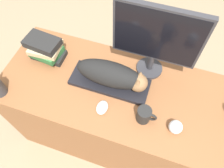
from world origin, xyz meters
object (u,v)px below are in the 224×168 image
keyboard (110,82)px  computer_mouse (102,107)px  monitor (157,38)px  book_stack (45,49)px  coffee_mug (144,115)px  cat (113,75)px  baseball (176,127)px

keyboard → computer_mouse: 0.17m
monitor → book_stack: size_ratio=2.09×
keyboard → monitor: 0.37m
coffee_mug → book_stack: size_ratio=0.49×
monitor → book_stack: bearing=-170.2°
monitor → computer_mouse: size_ratio=5.38×
computer_mouse → coffee_mug: bearing=4.2°
keyboard → coffee_mug: bearing=-32.3°
monitor → computer_mouse: bearing=-117.6°
cat → baseball: bearing=-22.4°
coffee_mug → baseball: 0.17m
computer_mouse → keyboard: bearing=95.1°
cat → coffee_mug: 0.27m
baseball → book_stack: (-0.85, 0.23, 0.04)m
coffee_mug → book_stack: (-0.68, 0.22, 0.03)m
keyboard → coffee_mug: 0.29m
keyboard → book_stack: (-0.44, 0.06, 0.06)m
keyboard → baseball: bearing=-21.4°
cat → keyboard: bearing=180.0°
book_stack → coffee_mug: bearing=-17.7°
keyboard → computer_mouse: computer_mouse is taller
keyboard → baseball: 0.44m
cat → baseball: (0.39, -0.16, -0.06)m
cat → computer_mouse: bearing=-92.0°
keyboard → cat: bearing=-0.0°
coffee_mug → book_stack: 0.72m
computer_mouse → book_stack: size_ratio=0.39×
computer_mouse → book_stack: (-0.45, 0.23, 0.06)m
cat → monitor: bearing=45.0°
keyboard → book_stack: bearing=171.7°
monitor → coffee_mug: bearing=-81.6°
computer_mouse → coffee_mug: (0.23, 0.02, 0.03)m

